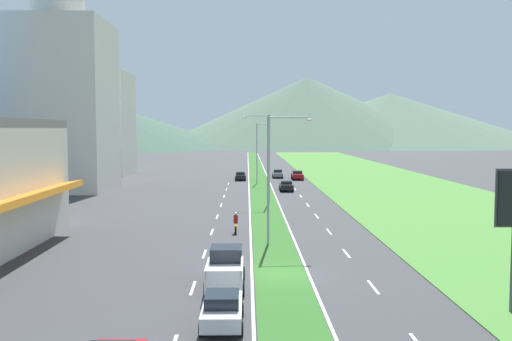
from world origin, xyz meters
TOP-DOWN VIEW (x-y plane):
  - ground_plane at (0.00, 0.00)m, footprint 600.00×600.00m
  - grass_median at (0.00, 60.00)m, footprint 3.20×240.00m
  - grass_verge_right at (20.60, 60.00)m, footprint 24.00×240.00m
  - lane_dash_left_2 at (-5.10, -2.78)m, footprint 0.16×2.80m
  - lane_dash_left_3 at (-5.10, 5.84)m, footprint 0.16×2.80m
  - lane_dash_left_4 at (-5.10, 14.45)m, footprint 0.16×2.80m
  - lane_dash_left_5 at (-5.10, 23.06)m, footprint 0.16×2.80m
  - lane_dash_left_6 at (-5.10, 31.67)m, footprint 0.16×2.80m
  - lane_dash_left_7 at (-5.10, 40.28)m, footprint 0.16×2.80m
  - lane_dash_left_8 at (-5.10, 48.89)m, footprint 0.16×2.80m
  - lane_dash_left_9 at (-5.10, 57.51)m, footprint 0.16×2.80m
  - lane_dash_right_2 at (5.10, -2.78)m, footprint 0.16×2.80m
  - lane_dash_right_3 at (5.10, 5.84)m, footprint 0.16×2.80m
  - lane_dash_right_4 at (5.10, 14.45)m, footprint 0.16×2.80m
  - lane_dash_right_5 at (5.10, 23.06)m, footprint 0.16×2.80m
  - lane_dash_right_6 at (5.10, 31.67)m, footprint 0.16×2.80m
  - lane_dash_right_7 at (5.10, 40.28)m, footprint 0.16×2.80m
  - lane_dash_right_8 at (5.10, 48.89)m, footprint 0.16×2.80m
  - lane_dash_right_9 at (5.10, 57.51)m, footprint 0.16×2.80m
  - edge_line_median_left at (-1.75, 60.00)m, footprint 0.16×240.00m
  - edge_line_median_right at (1.75, 60.00)m, footprint 0.16×240.00m
  - domed_building at (-29.37, 48.81)m, footprint 14.30×14.30m
  - midrise_colored at (-31.72, 76.43)m, footprint 13.39×13.39m
  - hill_far_left at (-109.43, 247.52)m, footprint 207.00×207.00m
  - hill_far_center at (30.73, 274.97)m, footprint 164.33×164.33m
  - hill_far_right at (78.12, 280.77)m, footprint 172.70×172.70m
  - street_lamp_near at (-0.05, 9.03)m, footprint 3.45×0.45m
  - street_lamp_mid at (0.28, 33.14)m, footprint 3.24×0.40m
  - street_lamp_far at (-0.17, 57.27)m, footprint 2.70×0.44m
  - car_0 at (-3.19, 64.00)m, footprint 1.90×4.26m
  - car_1 at (-3.17, -8.86)m, footprint 1.92×4.17m
  - car_2 at (6.86, 65.18)m, footprint 2.02×4.70m
  - car_4 at (3.56, 68.74)m, footprint 1.90×4.15m
  - car_5 at (3.62, 46.68)m, footprint 1.95×4.04m
  - pickup_truck_0 at (-3.27, -2.39)m, footprint 2.18×5.40m
  - motorcycle_rider at (-3.02, 14.01)m, footprint 0.36×2.00m

SIDE VIEW (x-z plane):
  - ground_plane at x=0.00m, z-range 0.00..0.00m
  - lane_dash_left_2 at x=-5.10m, z-range 0.00..0.01m
  - lane_dash_left_3 at x=-5.10m, z-range 0.00..0.01m
  - lane_dash_left_4 at x=-5.10m, z-range 0.00..0.01m
  - lane_dash_left_5 at x=-5.10m, z-range 0.00..0.01m
  - lane_dash_left_6 at x=-5.10m, z-range 0.00..0.01m
  - lane_dash_left_7 at x=-5.10m, z-range 0.00..0.01m
  - lane_dash_left_8 at x=-5.10m, z-range 0.00..0.01m
  - lane_dash_left_9 at x=-5.10m, z-range 0.00..0.01m
  - lane_dash_right_2 at x=5.10m, z-range 0.00..0.01m
  - lane_dash_right_3 at x=5.10m, z-range 0.00..0.01m
  - lane_dash_right_4 at x=5.10m, z-range 0.00..0.01m
  - lane_dash_right_5 at x=5.10m, z-range 0.00..0.01m
  - lane_dash_right_6 at x=5.10m, z-range 0.00..0.01m
  - lane_dash_right_7 at x=5.10m, z-range 0.00..0.01m
  - lane_dash_right_8 at x=5.10m, z-range 0.00..0.01m
  - lane_dash_right_9 at x=5.10m, z-range 0.00..0.01m
  - edge_line_median_left at x=-1.75m, z-range 0.00..0.01m
  - edge_line_median_right at x=1.75m, z-range 0.00..0.01m
  - grass_median at x=0.00m, z-range 0.00..0.06m
  - grass_verge_right at x=20.60m, z-range 0.00..0.06m
  - motorcycle_rider at x=-3.02m, z-range -0.15..1.65m
  - car_0 at x=-3.19m, z-range 0.02..1.49m
  - car_5 at x=3.62m, z-range 0.02..1.49m
  - car_4 at x=3.56m, z-range 0.01..1.53m
  - car_1 at x=-3.17m, z-range 0.01..1.54m
  - car_2 at x=6.86m, z-range 0.01..1.56m
  - pickup_truck_0 at x=-3.27m, z-range -0.02..1.98m
  - street_lamp_far at x=-0.17m, z-range 0.68..10.51m
  - street_lamp_near at x=-0.05m, z-range 0.77..10.74m
  - street_lamp_mid at x=0.28m, z-range 0.75..11.41m
  - midrise_colored at x=-31.72m, z-range 0.00..19.82m
  - domed_building at x=-29.37m, z-range -2.75..30.42m
  - hill_far_right at x=78.12m, z-range 0.00..28.74m
  - hill_far_left at x=-109.43m, z-range 0.00..32.98m
  - hill_far_center at x=30.73m, z-range 0.00..37.19m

